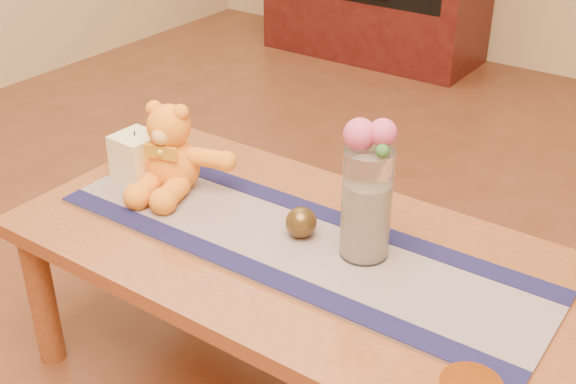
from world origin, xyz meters
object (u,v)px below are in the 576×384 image
Objects in this scene: teddy_bear at (171,148)px; pillar_candle at (137,157)px; bronze_ball at (301,222)px; glass_vase at (366,204)px.

teddy_bear is 0.12m from pillar_candle.
teddy_bear is 4.45× the size of bronze_ball.
glass_vase is at bearing 3.19° from pillar_candle.
pillar_candle is at bearing -176.81° from glass_vase.
bronze_ball is at bearing -172.56° from glass_vase.
teddy_bear is 0.57m from glass_vase.
bronze_ball is (0.41, -0.01, -0.07)m from teddy_bear.
glass_vase is at bearing 7.44° from bronze_ball.
glass_vase is (0.67, 0.04, 0.07)m from pillar_candle.
teddy_bear is 2.56× the size of pillar_candle.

